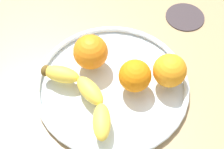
{
  "coord_description": "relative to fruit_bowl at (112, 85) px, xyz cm",
  "views": [
    {
      "loc": [
        -28.82,
        24.84,
        59.94
      ],
      "look_at": [
        0.0,
        0.0,
        4.8
      ],
      "focal_mm": 51.96,
      "sensor_mm": 36.0,
      "label": 1
    }
  ],
  "objects": [
    {
      "name": "orange_center",
      "position": [
        7.03,
        -0.32,
        4.67
      ],
      "size": [
        7.58,
        7.58,
        7.58
      ],
      "primitive_type": "sphere",
      "color": "orange",
      "rests_on": "fruit_bowl"
    },
    {
      "name": "banana",
      "position": [
        0.99,
        7.17,
        2.67
      ],
      "size": [
        22.8,
        8.51,
        3.56
      ],
      "rotation": [
        0.0,
        0.0,
        -0.05
      ],
      "color": "yellow",
      "rests_on": "fruit_bowl"
    },
    {
      "name": "ambient_coaster",
      "position": [
        3.8,
        -27.95,
        -0.62
      ],
      "size": [
        9.86,
        9.86,
        0.6
      ],
      "primitive_type": "cylinder",
      "color": "#332B2F",
      "rests_on": "ground_plane"
    },
    {
      "name": "orange_front_right",
      "position": [
        -7.3,
        -9.44,
        4.43
      ],
      "size": [
        7.08,
        7.08,
        7.08
      ],
      "primitive_type": "sphere",
      "color": "orange",
      "rests_on": "fruit_bowl"
    },
    {
      "name": "orange_front_left",
      "position": [
        -3.53,
        -3.18,
        4.3
      ],
      "size": [
        6.84,
        6.84,
        6.84
      ],
      "primitive_type": "sphere",
      "color": "orange",
      "rests_on": "fruit_bowl"
    },
    {
      "name": "ground_plane",
      "position": [
        0.0,
        0.0,
        -2.92
      ],
      "size": [
        157.28,
        157.28,
        4.0
      ],
      "primitive_type": "cube",
      "color": "#9A7F58"
    },
    {
      "name": "fruit_bowl",
      "position": [
        0.0,
        0.0,
        0.0
      ],
      "size": [
        33.38,
        33.38,
        1.8
      ],
      "color": "silver",
      "rests_on": "ground_plane"
    }
  ]
}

